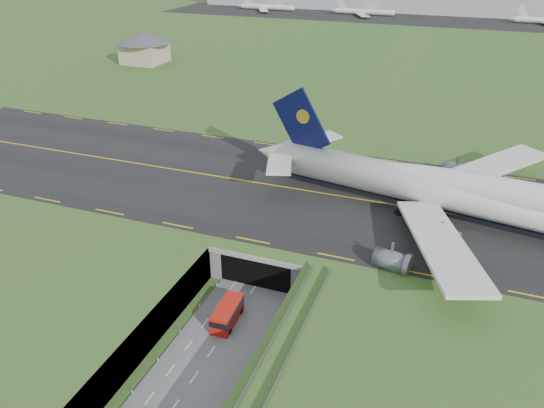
% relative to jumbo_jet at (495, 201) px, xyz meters
% --- Properties ---
extents(ground, '(900.00, 900.00, 0.00)m').
position_rel_jumbo_jet_xyz_m(ground, '(-34.35, -29.99, -11.40)').
color(ground, '#3C6127').
rests_on(ground, ground).
extents(airfield_deck, '(800.00, 800.00, 6.00)m').
position_rel_jumbo_jet_xyz_m(airfield_deck, '(-34.35, -29.99, -8.40)').
color(airfield_deck, gray).
rests_on(airfield_deck, ground).
extents(trench_road, '(12.00, 75.00, 0.20)m').
position_rel_jumbo_jet_xyz_m(trench_road, '(-34.35, -37.49, -11.30)').
color(trench_road, slate).
rests_on(trench_road, ground).
extents(taxiway, '(800.00, 44.00, 0.18)m').
position_rel_jumbo_jet_xyz_m(taxiway, '(-34.35, 3.01, -5.31)').
color(taxiway, black).
rests_on(taxiway, airfield_deck).
extents(tunnel_portal, '(17.00, 22.30, 6.00)m').
position_rel_jumbo_jet_xyz_m(tunnel_portal, '(-34.35, -13.28, -8.07)').
color(tunnel_portal, gray).
rests_on(tunnel_portal, ground).
extents(jumbo_jet, '(93.61, 59.74, 20.08)m').
position_rel_jumbo_jet_xyz_m(jumbo_jet, '(0.00, 0.00, 0.00)').
color(jumbo_jet, silver).
rests_on(jumbo_jet, ground).
extents(shuttle_tram, '(3.11, 7.34, 2.95)m').
position_rel_jumbo_jet_xyz_m(shuttle_tram, '(-34.90, -31.47, -9.78)').
color(shuttle_tram, red).
rests_on(shuttle_tram, ground).
extents(service_building, '(20.99, 20.99, 11.37)m').
position_rel_jumbo_jet_xyz_m(service_building, '(-125.17, 89.20, 1.34)').
color(service_building, tan).
rests_on(service_building, ground).
extents(cargo_terminal, '(320.00, 67.00, 15.60)m').
position_rel_jumbo_jet_xyz_m(cargo_terminal, '(-34.60, 269.42, 2.56)').
color(cargo_terminal, '#B2B2B2').
rests_on(cargo_terminal, ground).
extents(distant_hills, '(700.00, 91.00, 60.00)m').
position_rel_jumbo_jet_xyz_m(distant_hills, '(30.03, 400.01, -15.40)').
color(distant_hills, slate).
rests_on(distant_hills, ground).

